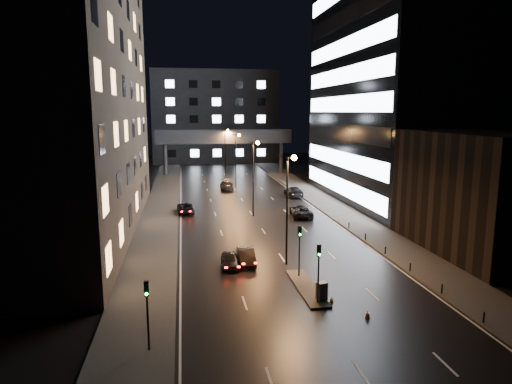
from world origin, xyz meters
TOP-DOWN VIEW (x-y plane):
  - ground at (0.00, 40.00)m, footprint 160.00×160.00m
  - sidewalk_left at (-12.50, 35.00)m, footprint 5.00×110.00m
  - sidewalk_right at (12.50, 35.00)m, footprint 5.00×110.00m
  - building_left at (-22.50, 24.00)m, footprint 15.00×48.00m
  - building_right_low at (20.00, 9.00)m, footprint 10.00×18.00m
  - building_right_glass at (25.00, 36.00)m, footprint 20.00×36.00m
  - building_far at (0.00, 98.00)m, footprint 34.00×14.00m
  - skybridge at (0.00, 70.00)m, footprint 30.00×3.00m
  - median_island at (0.30, 2.00)m, footprint 1.60×8.00m
  - traffic_signal_near at (0.30, 4.49)m, footprint 0.28×0.34m
  - traffic_signal_far at (0.30, -1.01)m, footprint 0.28×0.34m
  - traffic_signal_corner at (-11.50, -6.01)m, footprint 0.28×0.34m
  - bollard_row at (10.20, 6.50)m, footprint 0.12×25.12m
  - streetlight_near at (0.16, 8.00)m, footprint 1.45×0.50m
  - streetlight_mid_a at (0.16, 28.00)m, footprint 1.45×0.50m
  - streetlight_mid_b at (0.16, 48.00)m, footprint 1.45×0.50m
  - streetlight_far at (0.16, 68.00)m, footprint 1.45×0.50m
  - car_away_a at (-5.24, 8.04)m, footprint 1.76×3.99m
  - car_away_b at (-3.64, 8.79)m, footprint 1.66×4.37m
  - car_away_c at (-9.00, 31.24)m, footprint 2.47×4.88m
  - car_away_d at (-1.50, 49.58)m, footprint 2.43×5.60m
  - car_toward_a at (6.33, 26.71)m, footprint 3.16×5.89m
  - car_toward_b at (8.94, 41.44)m, footprint 2.46×5.64m
  - utility_cabinet at (0.70, -0.65)m, footprint 0.87×0.74m
  - cone_a at (1.39, -0.93)m, footprint 0.40×0.40m
  - cone_b at (3.00, -3.80)m, footprint 0.44×0.44m

SIDE VIEW (x-z plane):
  - ground at x=0.00m, z-range 0.00..0.00m
  - sidewalk_left at x=-12.50m, z-range 0.00..0.15m
  - sidewalk_right at x=12.50m, z-range 0.00..0.15m
  - median_island at x=0.30m, z-range 0.00..0.15m
  - cone_a at x=1.39m, z-range 0.00..0.47m
  - cone_b at x=3.00m, z-range 0.00..0.56m
  - bollard_row at x=10.20m, z-range 0.00..0.90m
  - car_away_c at x=-9.00m, z-range 0.00..1.32m
  - car_away_a at x=-5.24m, z-range 0.00..1.34m
  - car_away_b at x=-3.64m, z-range 0.00..1.43m
  - car_toward_a at x=6.33m, z-range 0.00..1.57m
  - car_away_d at x=-1.50m, z-range 0.00..1.60m
  - car_toward_b at x=8.94m, z-range 0.00..1.61m
  - utility_cabinet at x=0.70m, z-range 0.15..1.51m
  - traffic_signal_corner at x=-11.50m, z-range 0.74..5.14m
  - traffic_signal_near at x=0.30m, z-range 0.89..5.29m
  - traffic_signal_far at x=0.30m, z-range 0.89..5.29m
  - building_right_low at x=20.00m, z-range 0.00..12.00m
  - streetlight_near at x=0.16m, z-range 1.42..11.57m
  - streetlight_mid_a at x=0.16m, z-range 1.42..11.57m
  - streetlight_mid_b at x=0.16m, z-range 1.42..11.57m
  - streetlight_far at x=0.16m, z-range 1.42..11.57m
  - skybridge at x=0.00m, z-range 3.34..13.34m
  - building_far at x=0.00m, z-range 0.00..25.00m
  - building_left at x=-22.50m, z-range 0.00..40.00m
  - building_right_glass at x=25.00m, z-range 0.00..45.00m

